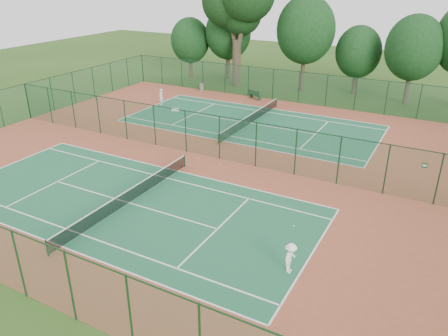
{
  "coord_description": "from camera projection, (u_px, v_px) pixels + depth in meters",
  "views": [
    {
      "loc": [
        16.83,
        -27.43,
        13.42
      ],
      "look_at": [
        4.38,
        -4.5,
        1.6
      ],
      "focal_mm": 35.0,
      "sensor_mm": 36.0,
      "label": 1
    }
  ],
  "objects": [
    {
      "name": "fence_divider",
      "position": [
        202.0,
        134.0,
        34.08
      ],
      "size": [
        40.0,
        0.09,
        3.5
      ],
      "color": "#174525",
      "rests_on": "ground"
    },
    {
      "name": "big_tree",
      "position": [
        239.0,
        1.0,
        51.84
      ],
      "size": [
        9.27,
        6.79,
        14.24
      ],
      "color": "#3D2F21",
      "rests_on": "ground"
    },
    {
      "name": "red_pad",
      "position": [
        203.0,
        155.0,
        34.81
      ],
      "size": [
        40.0,
        36.0,
        0.01
      ],
      "primitive_type": "cube",
      "color": "brown",
      "rests_on": "ground"
    },
    {
      "name": "trash_bin",
      "position": [
        202.0,
        87.0,
        53.03
      ],
      "size": [
        0.65,
        0.65,
        0.92
      ],
      "primitive_type": "cylinder",
      "rotation": [
        0.0,
        0.0,
        -0.32
      ],
      "color": "gray",
      "rests_on": "red_pad"
    },
    {
      "name": "evergreen_row",
      "position": [
        307.0,
        90.0,
        54.01
      ],
      "size": [
        39.0,
        5.0,
        12.0
      ],
      "primitive_type": null,
      "color": "black",
      "rests_on": "ground"
    },
    {
      "name": "court_near",
      "position": [
        129.0,
        203.0,
        27.6
      ],
      "size": [
        23.77,
        10.97,
        0.01
      ],
      "primitive_type": "cube",
      "color": "#1D5D3B",
      "rests_on": "red_pad"
    },
    {
      "name": "stray_ball_a",
      "position": [
        221.0,
        163.0,
        33.21
      ],
      "size": [
        0.07,
        0.07,
        0.07
      ],
      "primitive_type": "sphere",
      "color": "#ACC22D",
      "rests_on": "red_pad"
    },
    {
      "name": "fence_north",
      "position": [
        286.0,
        86.0,
        48.49
      ],
      "size": [
        40.0,
        0.09,
        3.5
      ],
      "color": "#17452B",
      "rests_on": "ground"
    },
    {
      "name": "player_far",
      "position": [
        161.0,
        97.0,
        47.51
      ],
      "size": [
        0.56,
        0.72,
        1.74
      ],
      "primitive_type": "imported",
      "rotation": [
        0.0,
        0.0,
        -1.32
      ],
      "color": "white",
      "rests_on": "court_far"
    },
    {
      "name": "player_near",
      "position": [
        290.0,
        258.0,
        20.96
      ],
      "size": [
        0.6,
        1.04,
        1.6
      ],
      "primitive_type": "imported",
      "rotation": [
        0.0,
        0.0,
        1.57
      ],
      "color": "white",
      "rests_on": "court_near"
    },
    {
      "name": "bench",
      "position": [
        255.0,
        95.0,
        49.65
      ],
      "size": [
        1.74,
        1.09,
        1.04
      ],
      "rotation": [
        0.0,
        0.0,
        -0.39
      ],
      "color": "#11321B",
      "rests_on": "red_pad"
    },
    {
      "name": "court_far",
      "position": [
        251.0,
        123.0,
        42.01
      ],
      "size": [
        23.77,
        10.97,
        0.01
      ],
      "primitive_type": "cube",
      "color": "#1D5D3E",
      "rests_on": "red_pad"
    },
    {
      "name": "fence_west",
      "position": [
        28.0,
        101.0,
        42.78
      ],
      "size": [
        0.09,
        36.0,
        3.5
      ],
      "rotation": [
        0.0,
        0.0,
        1.57
      ],
      "color": "#1A5032",
      "rests_on": "ground"
    },
    {
      "name": "kit_bag",
      "position": [
        175.0,
        110.0,
        45.65
      ],
      "size": [
        0.8,
        0.49,
        0.28
      ],
      "primitive_type": "cube",
      "rotation": [
        0.0,
        0.0,
        0.29
      ],
      "color": "white",
      "rests_on": "red_pad"
    },
    {
      "name": "tennis_net_far",
      "position": [
        251.0,
        118.0,
        41.79
      ],
      "size": [
        0.1,
        12.9,
        0.97
      ],
      "color": "#133518",
      "rests_on": "ground"
    },
    {
      "name": "tennis_net_near",
      "position": [
        129.0,
        196.0,
        27.38
      ],
      "size": [
        0.1,
        12.9,
        0.97
      ],
      "color": "#153923",
      "rests_on": "ground"
    },
    {
      "name": "ground",
      "position": [
        203.0,
        155.0,
        34.81
      ],
      "size": [
        120.0,
        120.0,
        0.0
      ],
      "primitive_type": "plane",
      "color": "#2B4C17",
      "rests_on": "ground"
    },
    {
      "name": "stray_ball_b",
      "position": [
        235.0,
        165.0,
        32.86
      ],
      "size": [
        0.07,
        0.07,
        0.07
      ],
      "primitive_type": "sphere",
      "color": "#B7D631",
      "rests_on": "red_pad"
    },
    {
      "name": "stray_ball_c",
      "position": [
        198.0,
        158.0,
        34.08
      ],
      "size": [
        0.07,
        0.07,
        0.07
      ],
      "primitive_type": "sphere",
      "color": "yellow",
      "rests_on": "red_pad"
    }
  ]
}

